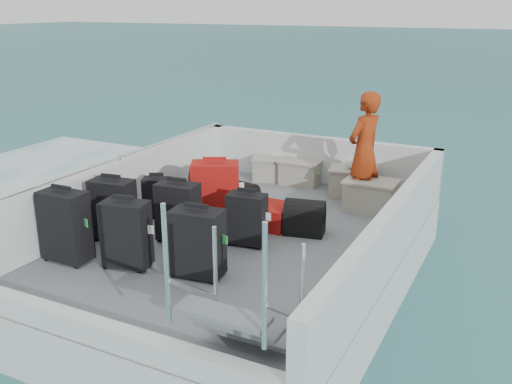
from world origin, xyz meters
TOP-DOWN VIEW (x-y plane):
  - ground at (0.00, 0.00)m, footprint 160.00×160.00m
  - ferry_hull at (0.00, 0.00)m, footprint 3.60×5.00m
  - deck at (0.00, 0.00)m, footprint 3.30×4.70m
  - deck_fittings at (0.35, -0.32)m, footprint 3.60×5.00m
  - suitcase_0 at (-1.33, -1.38)m, footprint 0.50×0.28m
  - suitcase_1 at (-1.26, -0.71)m, footprint 0.51×0.34m
  - suitcase_2 at (-1.26, 0.11)m, footprint 0.41×0.34m
  - suitcase_3 at (-0.67, -1.22)m, footprint 0.51×0.36m
  - suitcase_4 at (-0.59, -0.42)m, footprint 0.49×0.32m
  - suitcase_5 at (-0.50, 0.25)m, footprint 0.65×0.55m
  - suitcase_6 at (0.08, -1.07)m, footprint 0.53×0.36m
  - suitcase_7 at (0.15, -0.16)m, footprint 0.45×0.29m
  - suitcase_8 at (0.04, 0.47)m, footprint 0.72×0.49m
  - duffel_0 at (-1.16, 1.20)m, footprint 0.54×0.35m
  - duffel_1 at (-0.39, 0.72)m, footprint 0.46×0.38m
  - duffel_2 at (0.60, 0.43)m, footprint 0.51×0.39m
  - crate_0 at (-0.67, 2.20)m, footprint 0.62×0.51m
  - crate_1 at (-0.19, 2.20)m, footprint 0.57×0.41m
  - crate_2 at (0.67, 2.03)m, footprint 0.68×0.53m
  - crate_3 at (1.07, 1.55)m, footprint 0.64×0.44m
  - yellow_bag at (1.29, 1.73)m, footprint 0.28×0.26m
  - white_bag at (0.67, 2.03)m, footprint 0.24×0.24m
  - passenger at (0.92, 1.66)m, footprint 0.54×0.66m

SIDE VIEW (x-z plane):
  - ground at x=0.00m, z-range 0.00..0.00m
  - ferry_hull at x=0.00m, z-range 0.00..0.60m
  - deck at x=0.00m, z-range 0.60..0.62m
  - yellow_bag at x=1.29m, z-range 0.62..0.84m
  - suitcase_8 at x=0.04m, z-range 0.62..0.90m
  - duffel_0 at x=-1.16m, z-range 0.62..0.94m
  - duffel_1 at x=-0.39m, z-range 0.62..0.94m
  - duffel_2 at x=0.60m, z-range 0.62..0.94m
  - crate_0 at x=-0.67m, z-range 0.62..0.94m
  - crate_1 at x=-0.19m, z-range 0.62..0.96m
  - crate_2 at x=0.67m, z-range 0.62..0.99m
  - crate_3 at x=1.07m, z-range 0.62..1.00m
  - suitcase_2 at x=-1.26m, z-range 0.62..1.13m
  - suitcase_7 at x=0.15m, z-range 0.62..1.21m
  - suitcase_4 at x=-0.59m, z-range 0.62..1.30m
  - suitcase_6 at x=0.08m, z-range 0.62..1.31m
  - suitcase_3 at x=-0.67m, z-range 0.62..1.33m
  - suitcase_1 at x=-1.26m, z-range 0.62..1.33m
  - deck_fittings at x=0.35m, z-range 0.54..1.44m
  - suitcase_0 at x=-1.33m, z-range 0.62..1.38m
  - suitcase_5 at x=-0.50m, z-range 0.62..1.39m
  - white_bag at x=0.67m, z-range 0.99..1.17m
  - passenger at x=0.92m, z-range 0.62..2.15m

